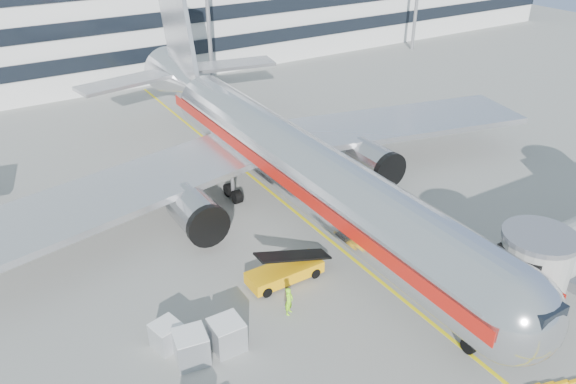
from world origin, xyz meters
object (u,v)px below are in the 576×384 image
cargo_container_right (191,347)px  cargo_container_front (227,335)px  ramp_worker (289,301)px  main_jet (281,153)px  belt_loader (285,271)px  cargo_container_left (167,335)px

cargo_container_right → cargo_container_front: cargo_container_right is taller
cargo_container_front → ramp_worker: bearing=7.8°
main_jet → belt_loader: 10.98m
belt_loader → ramp_worker: 3.22m
cargo_container_right → cargo_container_left: bearing=113.7°
cargo_container_left → ramp_worker: ramp_worker is taller
main_jet → cargo_container_left: bearing=-142.3°
cargo_container_left → cargo_container_front: size_ratio=0.98×
main_jet → cargo_container_front: size_ratio=28.21×
ramp_worker → main_jet: bearing=25.5°
main_jet → cargo_container_left: main_jet is taller
ramp_worker → cargo_container_front: bearing=152.6°
cargo_container_left → main_jet: bearing=37.7°
main_jet → belt_loader: (-5.19, -9.01, -3.52)m
cargo_container_left → ramp_worker: 7.24m
main_jet → cargo_container_left: size_ratio=28.80×
cargo_container_right → ramp_worker: (6.41, 0.45, 0.01)m
cargo_container_left → ramp_worker: size_ratio=0.96×
cargo_container_right → cargo_container_front: size_ratio=1.08×
cargo_container_right → cargo_container_front: bearing=-4.2°
cargo_container_front → cargo_container_right: bearing=175.8°
cargo_container_left → belt_loader: bearing=10.9°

